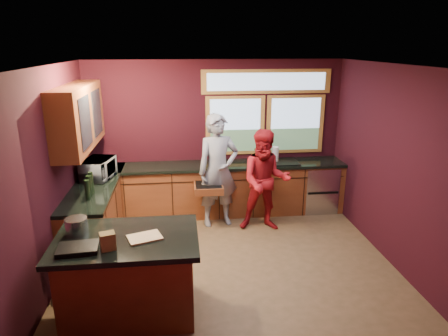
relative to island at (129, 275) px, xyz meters
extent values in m
plane|color=brown|center=(1.25, 0.98, -0.48)|extent=(4.50, 4.50, 0.00)
cube|color=black|center=(1.25, 2.98, 0.87)|extent=(4.50, 0.02, 2.70)
cube|color=black|center=(1.25, -1.02, 0.87)|extent=(4.50, 0.02, 2.70)
cube|color=black|center=(-1.00, 0.98, 0.87)|extent=(0.02, 4.00, 2.70)
cube|color=black|center=(3.50, 0.98, 0.87)|extent=(0.02, 4.00, 2.70)
cube|color=silver|center=(1.25, 0.98, 2.22)|extent=(4.50, 4.00, 0.02)
cube|color=#8AA1BF|center=(1.60, 2.97, 1.07)|extent=(1.06, 0.02, 1.06)
cube|color=#8AA1BF|center=(2.70, 2.97, 1.07)|extent=(1.06, 0.02, 1.06)
cube|color=#AC7432|center=(2.15, 2.97, 1.84)|extent=(2.30, 0.02, 0.42)
cube|color=#602C16|center=(-0.82, 1.83, 1.47)|extent=(0.36, 1.80, 0.90)
cube|color=#602C16|center=(1.25, 2.68, -0.04)|extent=(4.50, 0.60, 0.88)
cube|color=black|center=(1.25, 2.67, 0.43)|extent=(4.50, 0.64, 0.05)
cube|color=#B7B7BC|center=(3.10, 2.66, -0.05)|extent=(0.60, 0.58, 0.85)
cube|color=black|center=(2.35, 2.64, 0.43)|extent=(0.66, 0.46, 0.05)
cube|color=#602C16|center=(-0.70, 1.83, -0.04)|extent=(0.60, 2.30, 0.88)
cube|color=black|center=(-0.69, 1.83, 0.43)|extent=(0.64, 2.30, 0.05)
cube|color=#602C16|center=(0.00, 0.00, -0.04)|extent=(1.40, 0.90, 0.88)
cube|color=black|center=(0.00, 0.00, 0.44)|extent=(1.55, 1.05, 0.06)
imported|color=slate|center=(1.22, 2.23, 0.47)|extent=(0.76, 0.57, 1.89)
imported|color=maroon|center=(1.96, 1.96, 0.36)|extent=(0.89, 0.74, 1.68)
imported|color=#999999|center=(-0.67, 2.10, 0.61)|extent=(0.51, 0.65, 0.32)
imported|color=#999999|center=(2.05, 2.73, 0.63)|extent=(0.32, 0.27, 0.35)
cylinder|color=white|center=(2.28, 2.68, 0.59)|extent=(0.12, 0.12, 0.28)
cube|color=tan|center=(0.20, -0.05, 0.48)|extent=(0.41, 0.35, 0.02)
cylinder|color=#ADADB2|center=(-0.55, 0.15, 0.56)|extent=(0.24, 0.24, 0.18)
cube|color=brown|center=(-0.15, -0.25, 0.56)|extent=(0.18, 0.16, 0.18)
cube|color=black|center=(-0.45, -0.25, 0.49)|extent=(0.43, 0.32, 0.05)
camera|label=1|loc=(0.62, -4.00, 2.47)|focal=32.00mm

